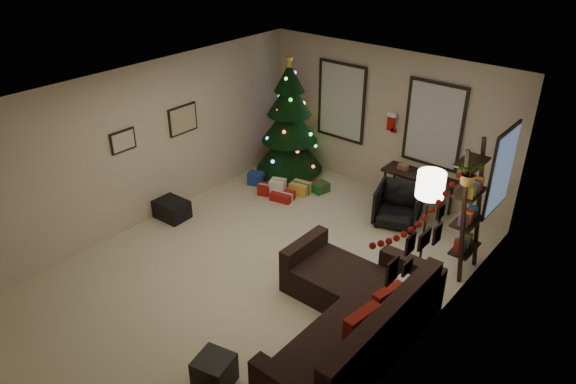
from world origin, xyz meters
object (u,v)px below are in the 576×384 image
Objects in this scene: christmas_tree at (289,126)px; desk at (419,179)px; desk_chair at (398,205)px; sofa at (352,319)px; bookshelf at (469,213)px.

christmas_tree is 2.71m from desk.
desk_chair is at bearing -90.82° from desk.
sofa is 3.60m from desk.
christmas_tree is at bearing 156.23° from desk_chair.
sofa is 1.38× the size of bookshelf.
desk is 0.70m from desk_chair.
christmas_tree is at bearing -172.52° from desk.
christmas_tree reaches higher than bookshelf.
desk is (2.66, 0.35, -0.42)m from christmas_tree.
bookshelf reaches higher than sofa.
sofa is at bearing -75.11° from desk.
christmas_tree is 3.55× the size of desk_chair.
desk is at bearing 138.43° from bookshelf.
desk_chair is (2.65, -0.30, -0.68)m from christmas_tree.
bookshelf is at bearing -41.57° from desk.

